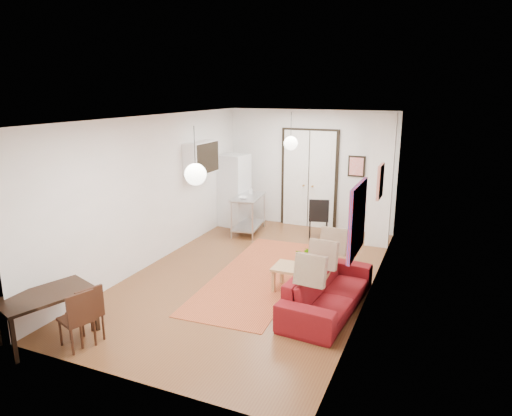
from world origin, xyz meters
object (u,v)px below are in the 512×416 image
at_px(coffee_table, 302,271).
at_px(dining_chair_far, 80,311).
at_px(fridge, 234,190).
at_px(black_side_chair, 320,214).
at_px(kitchen_counter, 248,209).
at_px(sofa, 328,290).
at_px(dining_chair_near, 89,306).
at_px(dining_table, 46,299).

xyz_separation_m(coffee_table, dining_chair_far, (-2.26, -2.73, 0.10)).
relative_size(fridge, black_side_chair, 1.86).
distance_m(coffee_table, black_side_chair, 3.07).
bearing_deg(black_side_chair, kitchen_counter, -4.48).
distance_m(coffee_table, kitchen_counter, 3.48).
distance_m(sofa, coffee_table, 0.73).
xyz_separation_m(kitchen_counter, dining_chair_near, (-0.07, -5.26, -0.11)).
distance_m(kitchen_counter, dining_chair_far, 5.43).
relative_size(kitchen_counter, dining_chair_far, 1.52).
height_order(sofa, kitchen_counter, kitchen_counter).
bearing_deg(dining_table, sofa, 35.22).
bearing_deg(dining_chair_far, black_side_chair, -177.02).
bearing_deg(dining_chair_near, sofa, 146.63).
distance_m(kitchen_counter, black_side_chair, 1.70).
height_order(fridge, black_side_chair, fridge).
relative_size(coffee_table, dining_chair_far, 1.18).
height_order(coffee_table, dining_chair_near, dining_chair_near).
xyz_separation_m(fridge, dining_chair_near, (0.52, -5.72, -0.43)).
bearing_deg(dining_chair_far, fridge, -155.16).
height_order(kitchen_counter, dining_table, kitchen_counter).
distance_m(sofa, fridge, 4.95).
distance_m(fridge, dining_chair_far, 5.92).
bearing_deg(kitchen_counter, dining_chair_near, -98.75).
distance_m(coffee_table, dining_chair_far, 3.55).
xyz_separation_m(sofa, dining_chair_far, (-2.83, -2.29, 0.15)).
bearing_deg(dining_chair_far, sofa, 148.71).
height_order(sofa, black_side_chair, black_side_chair).
bearing_deg(sofa, dining_chair_far, 133.50).
xyz_separation_m(coffee_table, black_side_chair, (-0.52, 3.02, 0.20)).
height_order(dining_table, dining_chair_far, dining_chair_far).
bearing_deg(fridge, dining_chair_far, -78.59).
relative_size(sofa, dining_chair_far, 2.68).
height_order(kitchen_counter, dining_chair_far, kitchen_counter).
relative_size(sofa, dining_table, 1.63).
relative_size(coffee_table, black_side_chair, 1.00).
height_order(coffee_table, fridge, fridge).
relative_size(dining_chair_near, dining_chair_far, 1.00).
height_order(sofa, coffee_table, sofa).
distance_m(kitchen_counter, dining_chair_near, 5.26).
relative_size(dining_chair_near, black_side_chair, 0.85).
bearing_deg(black_side_chair, dining_table, 53.23).
bearing_deg(dining_chair_far, dining_chair_near, -160.20).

